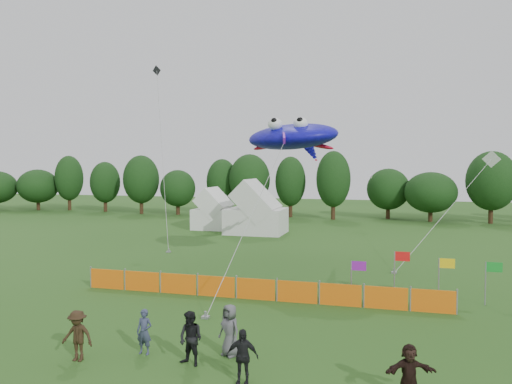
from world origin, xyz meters
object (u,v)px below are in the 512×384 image
(spectator_f, at_px, (409,372))
(tent_right, at_px, (256,213))
(spectator_c, at_px, (77,336))
(spectator_e, at_px, (230,330))
(spectator_b, at_px, (191,339))
(barrier_fence, at_px, (256,289))
(spectator_d, at_px, (242,356))
(stingray_kite, at_px, (294,137))
(spectator_a, at_px, (144,332))
(tent_left, at_px, (214,212))

(spectator_f, bearing_deg, tent_right, 92.37)
(spectator_c, relative_size, spectator_e, 0.96)
(tent_right, distance_m, spectator_b, 31.22)
(spectator_c, relative_size, spectator_f, 1.09)
(barrier_fence, bearing_deg, spectator_d, -76.91)
(spectator_b, distance_m, spectator_d, 2.16)
(barrier_fence, bearing_deg, spectator_c, -112.40)
(spectator_b, relative_size, spectator_c, 1.04)
(spectator_f, bearing_deg, spectator_e, 143.51)
(tent_right, bearing_deg, spectator_f, -67.44)
(stingray_kite, bearing_deg, tent_right, 113.12)
(tent_right, distance_m, spectator_a, 30.43)
(spectator_d, bearing_deg, spectator_e, 110.81)
(barrier_fence, bearing_deg, spectator_b, -89.25)
(tent_left, relative_size, spectator_c, 2.28)
(spectator_d, height_order, spectator_e, spectator_e)
(spectator_a, distance_m, stingray_kite, 16.36)
(tent_right, xyz_separation_m, stingray_kite, (6.67, -15.62, 6.12))
(spectator_e, distance_m, spectator_f, 5.95)
(spectator_d, bearing_deg, spectator_f, -3.38)
(tent_left, height_order, spectator_e, tent_left)
(tent_right, bearing_deg, tent_left, 156.54)
(stingray_kite, bearing_deg, spectator_a, -98.97)
(tent_left, xyz_separation_m, spectator_f, (17.94, -33.30, -0.93))
(spectator_f, bearing_deg, barrier_fence, 107.74)
(tent_right, height_order, spectator_e, tent_right)
(spectator_d, relative_size, spectator_f, 1.07)
(spectator_a, relative_size, spectator_c, 0.92)
(spectator_c, xyz_separation_m, spectator_f, (10.36, 0.08, -0.07))
(spectator_e, bearing_deg, tent_left, 138.31)
(tent_right, xyz_separation_m, spectator_f, (12.93, -31.12, -1.18))
(barrier_fence, distance_m, spectator_d, 9.21)
(spectator_c, relative_size, spectator_d, 1.02)
(spectator_a, height_order, spectator_f, same)
(spectator_f, relative_size, stingray_kite, 0.09)
(tent_right, xyz_separation_m, spectator_d, (8.26, -31.42, -1.13))
(stingray_kite, bearing_deg, spectator_d, -84.26)
(barrier_fence, distance_m, spectator_e, 7.08)
(spectator_f, bearing_deg, stingray_kite, 91.79)
(tent_right, xyz_separation_m, spectator_a, (4.39, -30.08, -1.18))
(spectator_a, bearing_deg, tent_left, 108.59)
(spectator_a, relative_size, stingray_kite, 0.09)
(barrier_fence, relative_size, spectator_e, 10.31)
(tent_left, relative_size, spectator_b, 2.19)
(spectator_b, relative_size, spectator_d, 1.06)
(tent_left, bearing_deg, stingray_kite, -56.71)
(barrier_fence, xyz_separation_m, stingray_kite, (0.50, 6.83, 7.56))
(tent_left, height_order, spectator_c, tent_left)
(spectator_b, height_order, spectator_e, spectator_e)
(spectator_b, xyz_separation_m, spectator_f, (6.65, -0.56, -0.10))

